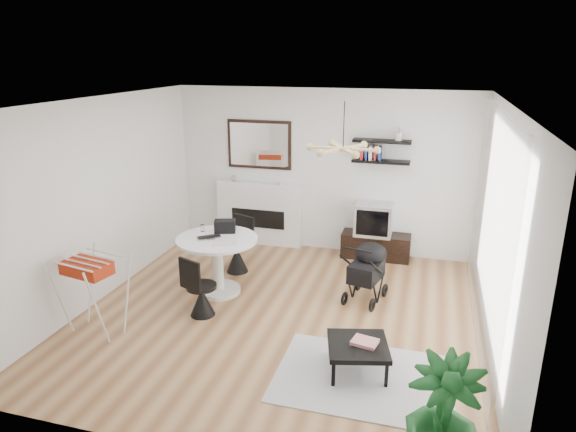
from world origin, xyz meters
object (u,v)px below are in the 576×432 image
(dining_table, at_px, (218,257))
(coffee_table, at_px, (358,347))
(drying_rack, at_px, (94,294))
(stroller, at_px, (367,273))
(potted_plant, at_px, (442,418))
(tv_console, at_px, (376,246))
(crt_tv, at_px, (374,219))
(fireplace, at_px, (259,206))

(dining_table, relative_size, coffee_table, 1.48)
(dining_table, bearing_deg, drying_rack, -125.04)
(stroller, height_order, potted_plant, potted_plant)
(tv_console, xyz_separation_m, crt_tv, (-0.05, -0.00, 0.46))
(drying_rack, distance_m, stroller, 3.49)
(potted_plant, bearing_deg, stroller, 108.18)
(fireplace, relative_size, stroller, 2.47)
(fireplace, xyz_separation_m, potted_plant, (3.06, -4.56, -0.17))
(fireplace, distance_m, stroller, 2.69)
(tv_console, bearing_deg, dining_table, -136.25)
(crt_tv, bearing_deg, drying_rack, -131.47)
(fireplace, xyz_separation_m, tv_console, (2.05, -0.13, -0.48))
(crt_tv, distance_m, dining_table, 2.70)
(stroller, relative_size, potted_plant, 0.84)
(fireplace, bearing_deg, drying_rack, -104.80)
(fireplace, bearing_deg, tv_console, -3.53)
(crt_tv, relative_size, drying_rack, 0.61)
(drying_rack, xyz_separation_m, stroller, (3.01, 1.77, -0.13))
(coffee_table, bearing_deg, tv_console, 93.23)
(stroller, bearing_deg, coffee_table, -72.35)
(tv_console, xyz_separation_m, stroller, (0.05, -1.52, 0.17))
(coffee_table, height_order, potted_plant, potted_plant)
(drying_rack, height_order, coffee_table, drying_rack)
(dining_table, bearing_deg, potted_plant, -40.48)
(drying_rack, xyz_separation_m, coffee_table, (3.14, 0.05, -0.21))
(stroller, bearing_deg, tv_console, 105.24)
(dining_table, bearing_deg, tv_console, 43.75)
(fireplace, height_order, potted_plant, fireplace)
(tv_console, height_order, crt_tv, crt_tv)
(tv_console, bearing_deg, stroller, -88.05)
(tv_console, distance_m, crt_tv, 0.47)
(crt_tv, xyz_separation_m, potted_plant, (1.06, -4.43, -0.15))
(fireplace, height_order, coffee_table, fireplace)
(crt_tv, height_order, potted_plant, potted_plant)
(drying_rack, distance_m, coffee_table, 3.15)
(stroller, bearing_deg, fireplace, 155.32)
(potted_plant, bearing_deg, drying_rack, 163.91)
(tv_console, height_order, stroller, stroller)
(tv_console, xyz_separation_m, coffee_table, (0.18, -3.24, 0.09))
(tv_console, height_order, potted_plant, potted_plant)
(fireplace, relative_size, crt_tv, 3.66)
(potted_plant, bearing_deg, fireplace, 123.89)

